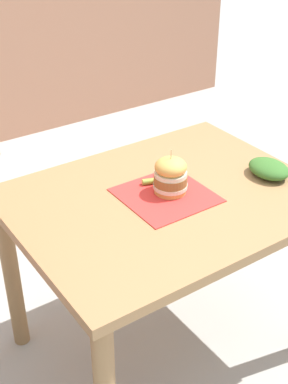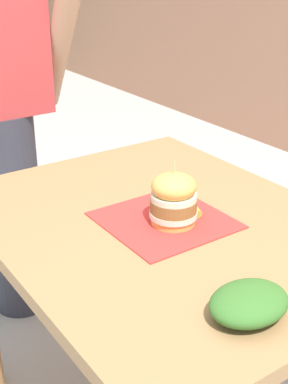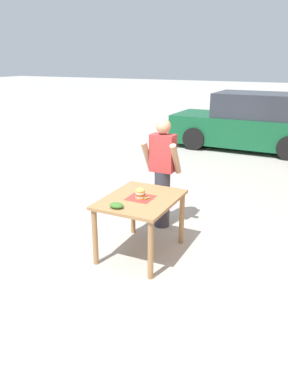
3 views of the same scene
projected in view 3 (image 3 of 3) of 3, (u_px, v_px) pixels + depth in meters
name	position (u px, v px, depth m)	size (l,w,h in m)	color
ground_plane	(141.00, 252.00, 5.13)	(80.00, 80.00, 0.00)	#ADAAA3
patio_table	(141.00, 207.00, 4.90)	(0.90, 1.15, 0.80)	#9E7247
serving_paper	(141.00, 198.00, 4.85)	(0.33, 0.33, 0.00)	red
sandwich	(140.00, 193.00, 4.80)	(0.13, 0.13, 0.18)	gold
pickle_spear	(147.00, 198.00, 4.81)	(0.02, 0.02, 0.08)	#8EA83D
side_salad	(117.00, 205.00, 4.53)	(0.18, 0.14, 0.06)	#386B28
diner_across_table	(162.00, 172.00, 5.66)	(0.55, 0.35, 1.69)	#33333D
parked_car_near_curb	(248.00, 124.00, 10.76)	(4.23, 1.89, 1.60)	#145933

